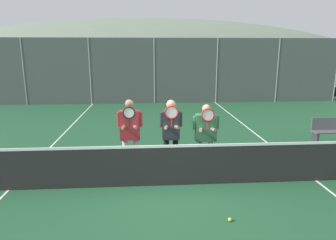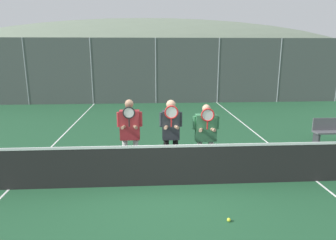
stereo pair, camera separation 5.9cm
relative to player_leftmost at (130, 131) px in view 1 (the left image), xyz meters
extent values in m
plane|color=#1E4C2D|center=(0.84, -0.69, -1.08)|extent=(120.00, 120.00, 0.00)
ellipsoid|color=slate|center=(0.84, 57.37, -1.08)|extent=(90.97, 50.54, 17.69)
cube|color=beige|center=(1.32, 17.75, 0.61)|extent=(22.90, 5.00, 3.39)
cube|color=#4C4C51|center=(1.32, 17.75, 2.49)|extent=(23.40, 5.50, 0.36)
cylinder|color=gray|center=(-6.14, 9.81, 0.70)|extent=(0.06, 0.06, 3.57)
cylinder|color=gray|center=(-2.65, 9.81, 0.70)|extent=(0.06, 0.06, 3.57)
cylinder|color=gray|center=(0.84, 9.81, 0.70)|extent=(0.06, 0.06, 3.57)
cylinder|color=gray|center=(4.34, 9.81, 0.70)|extent=(0.06, 0.06, 3.57)
cylinder|color=gray|center=(7.83, 9.81, 0.70)|extent=(0.06, 0.06, 3.57)
cube|color=#4C5451|center=(0.84, 9.81, 0.70)|extent=(20.97, 0.02, 3.57)
cube|color=black|center=(0.84, -0.69, -0.63)|extent=(9.10, 0.02, 0.90)
cube|color=white|center=(0.84, -0.69, -0.16)|extent=(9.10, 0.03, 0.06)
cube|color=white|center=(-2.61, 2.31, -1.08)|extent=(0.05, 16.00, 0.01)
cube|color=white|center=(4.30, 2.31, -1.08)|extent=(0.05, 16.00, 0.01)
cylinder|color=white|center=(-0.13, 0.01, -0.64)|extent=(0.13, 0.13, 0.88)
cylinder|color=white|center=(0.13, 0.01, -0.64)|extent=(0.13, 0.13, 0.88)
cube|color=maroon|center=(0.00, 0.01, 0.15)|extent=(0.46, 0.22, 0.70)
sphere|color=#997056|center=(0.00, 0.01, 0.66)|extent=(0.20, 0.20, 0.20)
cylinder|color=maroon|center=(-0.26, 0.01, 0.29)|extent=(0.08, 0.08, 0.34)
cylinder|color=maroon|center=(0.26, 0.01, 0.29)|extent=(0.08, 0.08, 0.34)
cylinder|color=#997056|center=(-0.12, -0.08, 0.14)|extent=(0.16, 0.27, 0.08)
cylinder|color=#997056|center=(0.12, -0.08, 0.14)|extent=(0.16, 0.27, 0.08)
cylinder|color=black|center=(0.00, -0.17, 0.26)|extent=(0.03, 0.03, 0.20)
torus|color=black|center=(0.00, -0.17, 0.48)|extent=(0.29, 0.03, 0.29)
cylinder|color=silver|center=(0.00, -0.17, 0.48)|extent=(0.24, 0.00, 0.24)
cylinder|color=black|center=(0.86, -0.03, -0.64)|extent=(0.13, 0.13, 0.88)
cylinder|color=black|center=(1.08, -0.03, -0.64)|extent=(0.13, 0.13, 0.88)
cube|color=#282D33|center=(0.97, -0.03, 0.14)|extent=(0.40, 0.22, 0.69)
sphere|color=tan|center=(0.97, -0.03, 0.63)|extent=(0.22, 0.22, 0.22)
cylinder|color=#282D33|center=(0.74, -0.03, 0.28)|extent=(0.08, 0.08, 0.34)
cylinder|color=#282D33|center=(1.20, -0.03, 0.28)|extent=(0.08, 0.08, 0.34)
cylinder|color=tan|center=(0.87, -0.12, 0.13)|extent=(0.16, 0.27, 0.08)
cylinder|color=tan|center=(1.07, -0.12, 0.13)|extent=(0.16, 0.27, 0.08)
cylinder|color=red|center=(0.97, -0.21, 0.25)|extent=(0.03, 0.03, 0.20)
torus|color=red|center=(0.97, -0.21, 0.49)|extent=(0.32, 0.03, 0.32)
cylinder|color=silver|center=(0.97, -0.21, 0.49)|extent=(0.26, 0.00, 0.26)
cylinder|color=white|center=(1.67, -0.03, -0.67)|extent=(0.13, 0.13, 0.82)
cylinder|color=white|center=(1.94, -0.03, -0.67)|extent=(0.13, 0.13, 0.82)
cube|color=#337047|center=(1.81, -0.03, 0.06)|extent=(0.50, 0.22, 0.65)
sphere|color=tan|center=(1.81, -0.03, 0.53)|extent=(0.20, 0.20, 0.20)
cylinder|color=#337047|center=(1.53, -0.03, 0.19)|extent=(0.08, 0.08, 0.32)
cylinder|color=#337047|center=(2.08, -0.03, 0.19)|extent=(0.08, 0.08, 0.32)
cylinder|color=tan|center=(1.68, -0.12, 0.05)|extent=(0.16, 0.27, 0.08)
cylinder|color=tan|center=(1.93, -0.12, 0.05)|extent=(0.16, 0.27, 0.08)
cylinder|color=red|center=(1.81, -0.21, 0.17)|extent=(0.03, 0.03, 0.20)
torus|color=red|center=(1.81, -0.21, 0.41)|extent=(0.32, 0.03, 0.32)
cylinder|color=silver|center=(1.81, -0.21, 0.41)|extent=(0.26, 0.00, 0.26)
cube|color=slate|center=(-6.32, 12.10, -0.41)|extent=(4.37, 1.74, 0.75)
cube|color=#2D3842|center=(-6.32, 12.10, 0.28)|extent=(2.40, 1.60, 0.61)
cylinder|color=black|center=(-4.90, 11.21, -0.78)|extent=(0.60, 0.16, 0.60)
cylinder|color=black|center=(-4.90, 12.99, -0.78)|extent=(0.60, 0.16, 0.60)
cylinder|color=black|center=(-7.74, 11.21, -0.78)|extent=(0.60, 0.16, 0.60)
cylinder|color=black|center=(-7.74, 12.99, -0.78)|extent=(0.60, 0.16, 0.60)
cube|color=silver|center=(-1.19, 12.41, -0.38)|extent=(4.79, 1.75, 0.80)
cube|color=#2D3842|center=(-1.19, 12.41, 0.35)|extent=(2.64, 1.61, 0.66)
cylinder|color=black|center=(0.37, 11.52, -0.78)|extent=(0.60, 0.16, 0.60)
cylinder|color=black|center=(0.37, 13.31, -0.78)|extent=(0.60, 0.16, 0.60)
cylinder|color=black|center=(-2.75, 11.52, -0.78)|extent=(0.60, 0.16, 0.60)
cylinder|color=black|center=(-2.75, 13.31, -0.78)|extent=(0.60, 0.16, 0.60)
cube|color=slate|center=(3.97, 12.17, -0.37)|extent=(4.42, 1.74, 0.82)
cube|color=#2D3842|center=(3.97, 12.17, 0.38)|extent=(2.43, 1.60, 0.67)
cylinder|color=black|center=(5.41, 11.28, -0.78)|extent=(0.60, 0.16, 0.60)
cylinder|color=black|center=(5.41, 13.06, -0.78)|extent=(0.60, 0.16, 0.60)
cylinder|color=black|center=(2.54, 11.28, -0.78)|extent=(0.60, 0.16, 0.60)
cylinder|color=black|center=(2.54, 13.06, -0.78)|extent=(0.60, 0.16, 0.60)
cube|color=navy|center=(8.97, 12.01, -0.35)|extent=(4.46, 1.76, 0.86)
cube|color=#2D3842|center=(8.97, 12.01, 0.43)|extent=(2.45, 1.62, 0.71)
cylinder|color=black|center=(10.42, 11.11, -0.78)|extent=(0.60, 0.16, 0.60)
cylinder|color=black|center=(10.42, 12.91, -0.78)|extent=(0.60, 0.16, 0.60)
cylinder|color=black|center=(7.52, 11.11, -0.78)|extent=(0.60, 0.16, 0.60)
cylinder|color=black|center=(7.52, 12.91, -0.78)|extent=(0.60, 0.16, 0.60)
cylinder|color=black|center=(12.52, 11.45, -0.78)|extent=(0.60, 0.16, 0.60)
cylinder|color=black|center=(12.52, 13.33, -0.78)|extent=(0.60, 0.16, 0.60)
cube|color=#333338|center=(5.71, 1.86, -0.88)|extent=(0.06, 0.32, 0.40)
sphere|color=#CCDB33|center=(1.84, -2.21, -1.05)|extent=(0.07, 0.07, 0.07)
camera|label=1|loc=(0.41, -6.86, 1.89)|focal=32.00mm
camera|label=2|loc=(0.47, -6.86, 1.89)|focal=32.00mm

